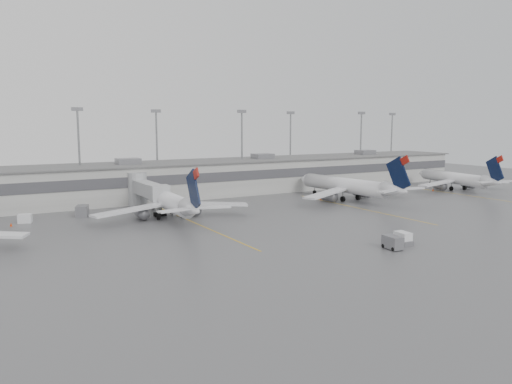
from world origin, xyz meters
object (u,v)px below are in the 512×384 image
jet_mid_left (169,201)px  baggage_tug (403,240)px  jet_mid_right (349,185)px  jet_far_right (457,178)px

jet_mid_left → baggage_tug: size_ratio=10.83×
baggage_tug → jet_mid_right: bearing=65.6°
jet_mid_left → jet_far_right: 78.45m
jet_mid_right → jet_far_right: size_ratio=1.13×
jet_far_right → baggage_tug: 66.85m
jet_mid_left → baggage_tug: (21.78, -35.70, -2.54)m
jet_mid_left → jet_far_right: (78.45, -0.31, -0.18)m
jet_mid_left → jet_far_right: bearing=3.1°
baggage_tug → jet_mid_left: bearing=126.9°
jet_far_right → baggage_tug: size_ratio=10.12×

